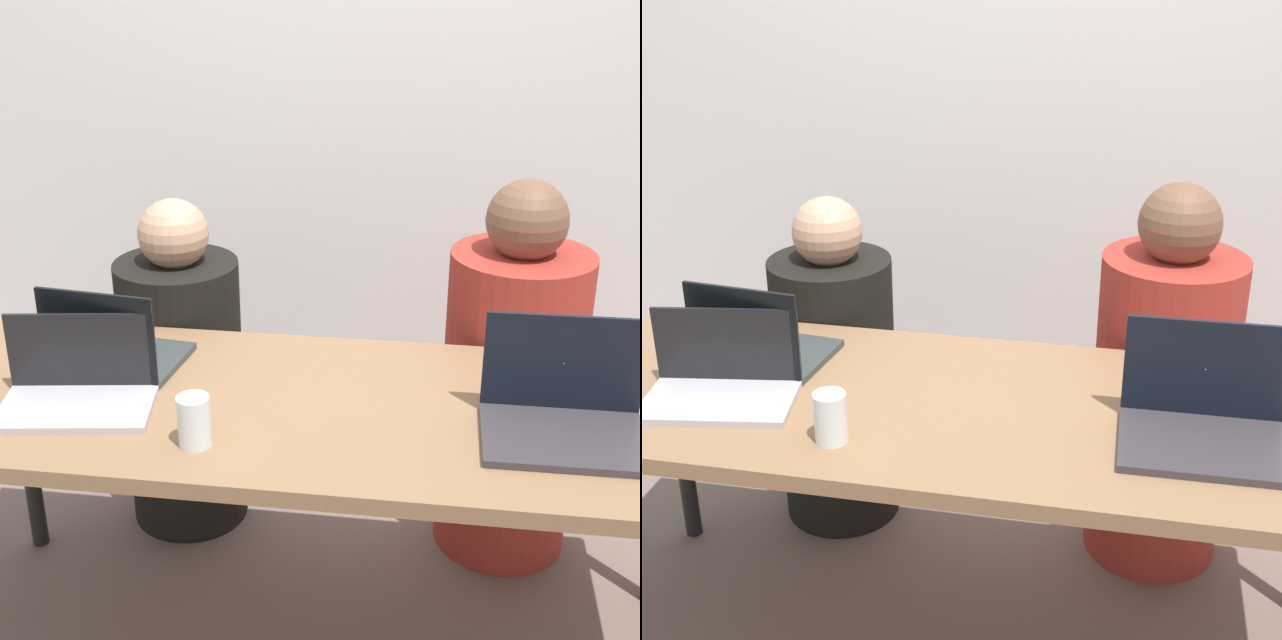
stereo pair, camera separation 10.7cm
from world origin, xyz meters
TOP-DOWN VIEW (x-y plane):
  - back_wall at (0.00, 1.39)m, footprint 5.04×0.10m
  - desk at (0.00, 0.00)m, footprint 1.94×0.73m
  - person_on_left at (-0.50, 0.55)m, footprint 0.38×0.38m
  - person_on_right at (0.50, 0.55)m, footprint 0.46×0.46m
  - laptop_front_left at (-0.54, -0.09)m, footprint 0.38×0.26m
  - laptop_front_right at (0.56, -0.05)m, footprint 0.36×0.29m
  - laptop_back_left at (-0.52, 0.10)m, footprint 0.32×0.30m
  - water_glass_left at (-0.23, -0.22)m, footprint 0.07×0.07m

SIDE VIEW (x-z plane):
  - person_on_left at x=-0.50m, z-range -0.06..1.00m
  - person_on_right at x=0.50m, z-range -0.06..1.09m
  - desk at x=0.00m, z-range 0.31..1.06m
  - laptop_front_left at x=-0.54m, z-range 0.69..0.89m
  - water_glass_left at x=-0.23m, z-range 0.74..0.85m
  - laptop_back_left at x=-0.52m, z-range 0.68..0.92m
  - laptop_front_right at x=0.56m, z-range 0.68..0.92m
  - back_wall at x=0.00m, z-range 0.00..2.35m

